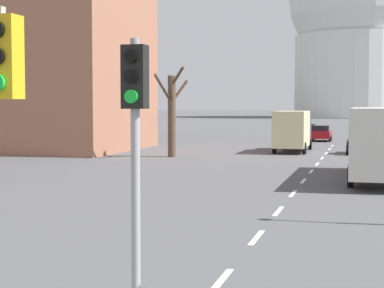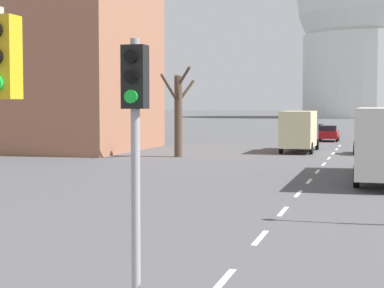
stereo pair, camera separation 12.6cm
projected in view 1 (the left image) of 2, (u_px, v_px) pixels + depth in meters
name	position (u px, v px, depth m)	size (l,w,h in m)	color
lane_stripe_1	(221.00, 281.00, 13.22)	(0.16, 2.00, 0.01)	silver
lane_stripe_2	(257.00, 237.00, 17.55)	(0.16, 2.00, 0.01)	silver
lane_stripe_3	(278.00, 211.00, 21.88)	(0.16, 2.00, 0.01)	silver
lane_stripe_4	(293.00, 193.00, 26.22)	(0.16, 2.00, 0.01)	silver
lane_stripe_5	(303.00, 181.00, 30.55)	(0.16, 2.00, 0.01)	silver
lane_stripe_6	(311.00, 171.00, 34.89)	(0.16, 2.00, 0.01)	silver
lane_stripe_7	(317.00, 164.00, 39.22)	(0.16, 2.00, 0.01)	silver
lane_stripe_8	(322.00, 158.00, 43.55)	(0.16, 2.00, 0.01)	silver
lane_stripe_9	(326.00, 153.00, 47.89)	(0.16, 2.00, 0.01)	silver
lane_stripe_10	(329.00, 149.00, 52.22)	(0.16, 2.00, 0.01)	silver
lane_stripe_11	(332.00, 146.00, 56.56)	(0.16, 2.00, 0.01)	silver
traffic_signal_centre_tall	(135.00, 131.00, 9.72)	(0.36, 0.34, 4.64)	#9E9EA3
sedan_near_left	(308.00, 131.00, 68.71)	(1.95, 4.15, 1.56)	navy
sedan_near_right	(321.00, 133.00, 63.68)	(1.96, 4.09, 1.57)	maroon
sedan_mid_centre	(359.00, 142.00, 47.20)	(1.82, 3.94, 1.71)	black
city_bus	(378.00, 137.00, 30.94)	(2.66, 10.80, 3.48)	beige
delivery_truck	(293.00, 130.00, 49.32)	(2.44, 7.20, 3.14)	#333842
bare_tree_left_near	(172.00, 112.00, 44.28)	(1.79, 2.90, 6.29)	brown
capitol_dome	(357.00, 24.00, 177.32)	(37.80, 37.80, 53.40)	silver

